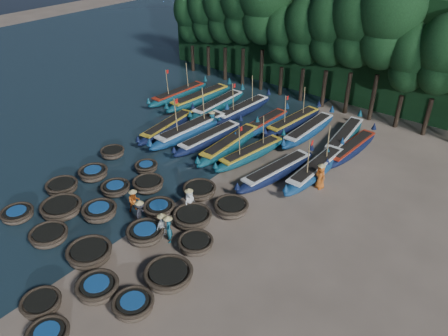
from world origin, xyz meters
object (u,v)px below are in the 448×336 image
Objects in this scene: coracle_18 at (192,217)px; long_boat_8 at (316,169)px; long_boat_3 at (191,130)px; long_boat_15 at (309,130)px; coracle_17 at (159,209)px; long_boat_9 at (179,94)px; coracle_23 at (199,190)px; long_boat_11 at (218,105)px; coracle_19 at (196,244)px; coracle_20 at (113,153)px; long_boat_6 at (251,153)px; coracle_10 at (62,187)px; long_boat_5 at (230,144)px; coracle_5 at (17,214)px; fisherman_5 at (212,121)px; long_boat_16 at (344,137)px; coracle_22 at (148,184)px; fisherman_0 at (189,200)px; coracle_7 at (89,253)px; coracle_16 at (116,188)px; long_boat_12 at (243,109)px; coracle_21 at (146,167)px; long_boat_13 at (263,124)px; coracle_24 at (231,208)px; coracle_3 at (41,304)px; fisherman_2 at (134,200)px; fisherman_1 at (169,228)px; coracle_8 at (98,288)px; long_boat_7 at (277,171)px; coracle_9 at (133,305)px; coracle_12 at (100,212)px; long_boat_10 at (200,98)px; coracle_13 at (145,233)px; long_boat_2 at (168,127)px; coracle_4 at (48,336)px; coracle_14 at (169,275)px; coracle_15 at (93,173)px; coracle_11 at (61,208)px.

long_boat_8 is (3.17, 9.21, 0.11)m from coracle_18.
long_boat_3 reaches higher than long_boat_15.
long_boat_9 is (-11.61, 13.95, 0.09)m from coracle_17.
coracle_23 is 0.27× the size of long_boat_11.
coracle_19 reaches higher than coracle_20.
coracle_19 is 0.28× the size of long_boat_6.
long_boat_3 is at bearing -171.23° from long_boat_6.
coracle_17 is at bearing 18.59° from coracle_10.
coracle_5 is at bearing -110.67° from long_boat_5.
long_boat_16 is at bearing -30.31° from fisherman_5.
coracle_22 is 0.27× the size of long_boat_3.
fisherman_0 is (8.29, -12.93, 0.33)m from long_boat_11.
long_boat_8 is at bearing 70.24° from coracle_7.
coracle_23 is at bearing -114.74° from long_boat_16.
long_boat_12 is at bearing 92.82° from coracle_16.
coracle_7 is 15.03m from long_boat_3.
long_boat_15 is at bearing 62.28° from coracle_21.
long_boat_11 is (-4.52, 12.85, 0.11)m from coracle_22.
long_boat_13 is 4.16× the size of fisherman_5.
coracle_3 is at bearing -102.06° from coracle_24.
long_boat_16 is at bearing 4.93° from long_boat_11.
coracle_5 is at bearing 166.79° from fisherman_2.
coracle_22 is at bearing -178.51° from fisherman_1.
long_boat_3 reaches higher than long_boat_8.
long_boat_9 is (-12.22, 10.93, 0.11)m from coracle_23.
long_boat_8 is (3.02, 16.18, 0.07)m from coracle_8.
coracle_23 is 0.28× the size of long_boat_7.
coracle_9 is 10.08m from coracle_22.
long_boat_11 reaches higher than coracle_8.
coracle_12 is 1.30× the size of fisherman_2.
long_boat_13 is at bearing -2.23° from long_boat_10.
coracle_23 is at bearing 100.29° from coracle_8.
long_boat_7 is 0.98× the size of long_boat_12.
coracle_19 is at bearing 23.21° from coracle_13.
long_boat_5 is 1.03× the size of long_boat_12.
coracle_12 is 11.80m from long_boat_2.
coracle_19 is 1.75m from fisherman_1.
fisherman_0 is (1.31, 6.43, 0.41)m from coracle_7.
long_boat_9 is (-14.39, 23.29, 0.11)m from coracle_4.
coracle_5 is 3.37m from coracle_10.
long_boat_10 is (-7.74, 5.40, 0.03)m from long_boat_5.
fisherman_0 is (-2.05, -6.62, 0.35)m from long_boat_7.
long_boat_13 reaches higher than coracle_13.
coracle_9 is at bearing -97.49° from long_boat_16.
long_boat_9 is at bearing 119.19° from long_boat_2.
coracle_19 is 3.75m from coracle_24.
long_boat_9 is at bearing 132.32° from coracle_14.
coracle_15 is at bearing -121.27° from long_boat_5.
long_boat_11 reaches higher than coracle_9.
long_boat_12 reaches higher than coracle_11.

